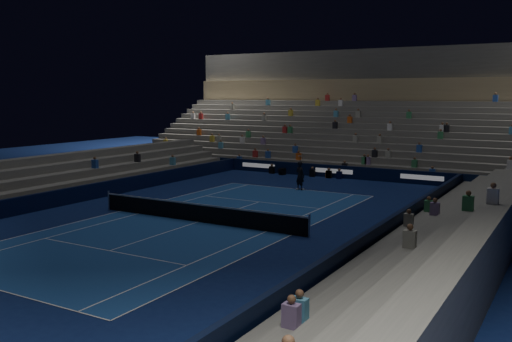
% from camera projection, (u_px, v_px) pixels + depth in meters
% --- Properties ---
extents(ground, '(90.00, 90.00, 0.00)m').
position_uv_depth(ground, '(198.00, 222.00, 29.53)').
color(ground, '#0C1A4A').
rests_on(ground, ground).
extents(court_surface, '(10.97, 23.77, 0.01)m').
position_uv_depth(court_surface, '(198.00, 222.00, 29.53)').
color(court_surface, navy).
rests_on(court_surface, ground).
extents(sponsor_barrier_far, '(44.00, 0.25, 1.00)m').
position_uv_depth(sponsor_barrier_far, '(334.00, 171.00, 45.28)').
color(sponsor_barrier_far, black).
rests_on(sponsor_barrier_far, ground).
extents(sponsor_barrier_east, '(0.25, 37.00, 1.00)m').
position_uv_depth(sponsor_barrier_east, '(378.00, 236.00, 24.60)').
color(sponsor_barrier_east, black).
rests_on(sponsor_barrier_east, ground).
extents(sponsor_barrier_west, '(0.25, 37.00, 1.00)m').
position_uv_depth(sponsor_barrier_west, '(69.00, 196.00, 34.32)').
color(sponsor_barrier_west, black).
rests_on(sponsor_barrier_west, ground).
extents(grandstand_main, '(44.00, 15.20, 11.20)m').
position_uv_depth(grandstand_main, '(374.00, 129.00, 52.93)').
color(grandstand_main, '#5F5E5A').
rests_on(grandstand_main, ground).
extents(grandstand_east, '(5.00, 37.00, 2.50)m').
position_uv_depth(grandstand_east, '(461.00, 237.00, 22.81)').
color(grandstand_east, '#63635E').
rests_on(grandstand_east, ground).
extents(grandstand_west, '(5.00, 37.00, 2.50)m').
position_uv_depth(grandstand_west, '(31.00, 185.00, 36.00)').
color(grandstand_west, slate).
rests_on(grandstand_west, ground).
extents(tennis_net, '(12.90, 0.10, 1.10)m').
position_uv_depth(tennis_net, '(198.00, 213.00, 29.46)').
color(tennis_net, '#B2B2B7').
rests_on(tennis_net, ground).
extents(tennis_player, '(0.85, 0.70, 2.02)m').
position_uv_depth(tennis_player, '(300.00, 176.00, 39.34)').
color(tennis_player, black).
rests_on(tennis_player, ground).
extents(broadcast_camera, '(0.53, 0.91, 0.54)m').
position_uv_depth(broadcast_camera, '(282.00, 171.00, 46.89)').
color(broadcast_camera, black).
rests_on(broadcast_camera, ground).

